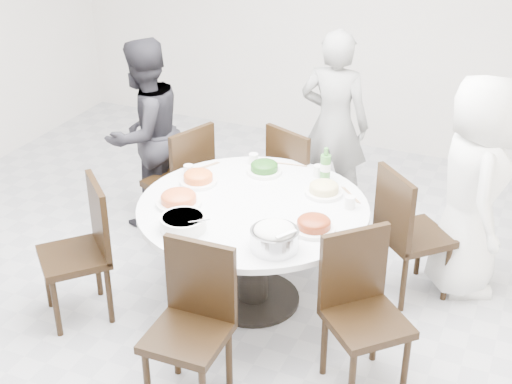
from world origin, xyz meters
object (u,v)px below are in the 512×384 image
at_px(chair_sw, 73,254).
at_px(chair_se, 367,319).
at_px(chair_n, 304,182).
at_px(diner_right, 472,187).
at_px(diner_middle, 334,125).
at_px(chair_nw, 178,180).
at_px(beverage_bottle, 326,165).
at_px(diner_left, 145,134).
at_px(chair_ne, 415,233).
at_px(soup_bowl, 183,223).
at_px(dining_table, 253,254).
at_px(chair_s, 187,333).
at_px(rice_bowl, 274,239).

xyz_separation_m(chair_sw, chair_se, (1.92, 0.10, 0.00)).
bearing_deg(chair_n, diner_right, -165.90).
bearing_deg(diner_middle, chair_nw, 40.28).
height_order(diner_middle, beverage_bottle, diner_middle).
bearing_deg(chair_se, diner_left, 105.43).
xyz_separation_m(chair_nw, diner_right, (2.17, 0.17, 0.30)).
bearing_deg(chair_ne, chair_se, 132.60).
xyz_separation_m(chair_n, chair_nw, (-0.91, -0.37, 0.00)).
bearing_deg(chair_sw, chair_n, 100.14).
bearing_deg(soup_bowl, dining_table, 59.84).
height_order(chair_ne, beverage_bottle, beverage_bottle).
bearing_deg(soup_bowl, diner_middle, 79.94).
bearing_deg(diner_right, chair_ne, 106.78).
distance_m(chair_sw, chair_s, 1.13).
bearing_deg(chair_n, chair_ne, 179.02).
distance_m(dining_table, chair_se, 1.05).
xyz_separation_m(chair_n, chair_s, (0.05, -1.98, 0.00)).
xyz_separation_m(dining_table, soup_bowl, (-0.26, -0.45, 0.42)).
xyz_separation_m(chair_sw, rice_bowl, (1.33, 0.17, 0.34)).
bearing_deg(chair_nw, diner_right, 114.17).
relative_size(chair_ne, chair_nw, 1.00).
relative_size(diner_right, beverage_bottle, 6.29).
bearing_deg(chair_ne, diner_middle, -0.78).
distance_m(chair_s, soup_bowl, 0.72).
relative_size(dining_table, chair_sw, 1.58).
height_order(chair_s, diner_left, diner_left).
relative_size(chair_n, chair_sw, 1.00).
distance_m(diner_right, soup_bowl, 1.96).
distance_m(chair_nw, diner_middle, 1.33).
bearing_deg(diner_left, chair_n, 115.63).
xyz_separation_m(dining_table, chair_nw, (-0.90, 0.60, 0.10)).
relative_size(chair_sw, diner_middle, 0.61).
relative_size(chair_ne, chair_sw, 1.00).
bearing_deg(diner_middle, chair_s, 88.76).
bearing_deg(diner_right, soup_bowl, 108.07).
xyz_separation_m(diner_left, rice_bowl, (1.58, -1.16, 0.05)).
relative_size(chair_nw, chair_sw, 1.00).
relative_size(diner_middle, soup_bowl, 5.56).
height_order(chair_ne, chair_se, same).
xyz_separation_m(chair_s, chair_se, (0.87, 0.51, 0.00)).
height_order(chair_n, soup_bowl, chair_n).
bearing_deg(chair_s, chair_ne, 58.28).
relative_size(chair_n, chair_nw, 1.00).
height_order(chair_ne, rice_bowl, chair_ne).
relative_size(chair_nw, rice_bowl, 3.34).
relative_size(dining_table, diner_right, 0.96).
height_order(chair_ne, chair_n, same).
bearing_deg(chair_s, diner_left, 125.47).
xyz_separation_m(chair_n, beverage_bottle, (0.31, -0.45, 0.40)).
distance_m(dining_table, chair_sw, 1.17).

